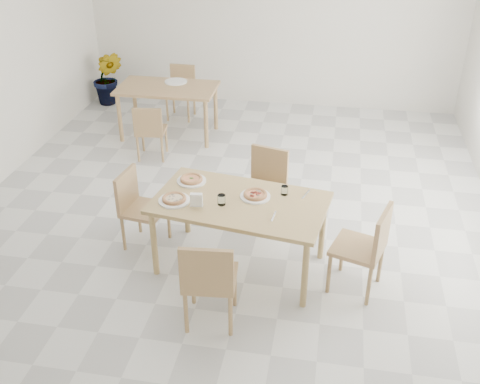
% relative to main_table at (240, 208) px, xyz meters
% --- Properties ---
extents(main_table, '(1.73, 1.14, 0.75)m').
position_rel_main_table_xyz_m(main_table, '(0.00, 0.00, 0.00)').
color(main_table, tan).
rests_on(main_table, ground).
extents(chair_south, '(0.48, 0.48, 0.89)m').
position_rel_main_table_xyz_m(chair_south, '(-0.10, -0.88, -0.16)').
color(chair_south, tan).
rests_on(chair_south, ground).
extents(chair_north, '(0.52, 0.52, 0.86)m').
position_rel_main_table_xyz_m(chair_north, '(0.13, 0.87, -0.18)').
color(chair_north, tan).
rests_on(chair_north, ground).
extents(chair_west, '(0.46, 0.46, 0.83)m').
position_rel_main_table_xyz_m(chair_west, '(-1.11, 0.21, -0.19)').
color(chair_west, tan).
rests_on(chair_west, ground).
extents(chair_east, '(0.55, 0.55, 0.89)m').
position_rel_main_table_xyz_m(chair_east, '(1.20, -0.16, -0.16)').
color(chair_east, tan).
rests_on(chair_east, ground).
extents(plate_margherita, '(0.29, 0.29, 0.02)m').
position_rel_main_table_xyz_m(plate_margherita, '(-0.54, 0.29, 0.08)').
color(plate_margherita, white).
rests_on(plate_margherita, main_table).
extents(plate_mushroom, '(0.30, 0.30, 0.02)m').
position_rel_main_table_xyz_m(plate_mushroom, '(-0.61, -0.11, 0.08)').
color(plate_mushroom, white).
rests_on(plate_mushroom, main_table).
extents(plate_pepperoni, '(0.29, 0.29, 0.02)m').
position_rel_main_table_xyz_m(plate_pepperoni, '(0.13, 0.10, 0.08)').
color(plate_pepperoni, white).
rests_on(plate_pepperoni, main_table).
extents(pizza_margherita, '(0.30, 0.30, 0.03)m').
position_rel_main_table_xyz_m(pizza_margherita, '(-0.54, 0.29, 0.11)').
color(pizza_margherita, tan).
rests_on(pizza_margherita, plate_margherita).
extents(pizza_mushroom, '(0.28, 0.28, 0.03)m').
position_rel_main_table_xyz_m(pizza_mushroom, '(-0.61, -0.11, 0.11)').
color(pizza_mushroom, tan).
rests_on(pizza_mushroom, plate_mushroom).
extents(pizza_pepperoni, '(0.29, 0.29, 0.03)m').
position_rel_main_table_xyz_m(pizza_pepperoni, '(0.13, 0.10, 0.11)').
color(pizza_pepperoni, tan).
rests_on(pizza_pepperoni, plate_pepperoni).
extents(tumbler_a, '(0.07, 0.07, 0.09)m').
position_rel_main_table_xyz_m(tumbler_a, '(0.40, 0.20, 0.12)').
color(tumbler_a, white).
rests_on(tumbler_a, main_table).
extents(tumbler_b, '(0.08, 0.08, 0.10)m').
position_rel_main_table_xyz_m(tumbler_b, '(-0.16, -0.09, 0.13)').
color(tumbler_b, white).
rests_on(tumbler_b, main_table).
extents(napkin_holder, '(0.13, 0.08, 0.14)m').
position_rel_main_table_xyz_m(napkin_holder, '(-0.38, -0.17, 0.14)').
color(napkin_holder, silver).
rests_on(napkin_holder, main_table).
extents(fork_a, '(0.08, 0.19, 0.01)m').
position_rel_main_table_xyz_m(fork_a, '(0.60, 0.23, 0.08)').
color(fork_a, silver).
rests_on(fork_a, main_table).
extents(fork_b, '(0.03, 0.18, 0.01)m').
position_rel_main_table_xyz_m(fork_b, '(0.35, -0.21, 0.08)').
color(fork_b, silver).
rests_on(fork_b, main_table).
extents(second_table, '(1.41, 0.82, 0.75)m').
position_rel_main_table_xyz_m(second_table, '(-1.59, 2.94, -0.01)').
color(second_table, tan).
rests_on(second_table, ground).
extents(chair_back_s, '(0.43, 0.43, 0.77)m').
position_rel_main_table_xyz_m(chair_back_s, '(-1.60, 2.13, -0.23)').
color(chair_back_s, tan).
rests_on(chair_back_s, ground).
extents(chair_back_n, '(0.41, 0.41, 0.81)m').
position_rel_main_table_xyz_m(chair_back_n, '(-1.60, 3.70, -0.20)').
color(chair_back_n, tan).
rests_on(chair_back_n, ground).
extents(plate_empty, '(0.33, 0.33, 0.02)m').
position_rel_main_table_xyz_m(plate_empty, '(-1.52, 3.15, 0.08)').
color(plate_empty, white).
rests_on(plate_empty, second_table).
extents(potted_plant, '(0.54, 0.46, 0.90)m').
position_rel_main_table_xyz_m(potted_plant, '(-2.94, 4.00, -0.22)').
color(potted_plant, '#2A5E1C').
rests_on(potted_plant, ground).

